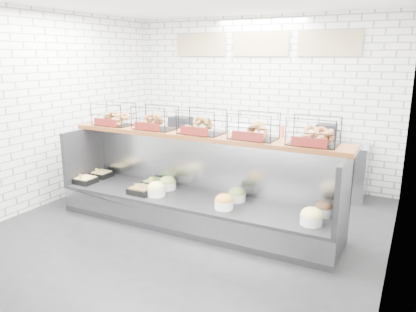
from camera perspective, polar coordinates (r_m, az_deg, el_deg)
The scene contains 5 objects.
ground at distance 5.55m, azimuth -3.52°, elevation -10.67°, with size 5.50×5.50×0.00m, color black.
room_shell at distance 5.57m, azimuth -0.58°, elevation 11.39°, with size 5.02×5.51×3.01m.
display_case at distance 5.69m, azimuth -1.74°, elevation -6.43°, with size 4.00×0.90×1.20m.
bagel_shelf at distance 5.57m, azimuth -0.97°, elevation 4.34°, with size 4.10×0.50×0.40m.
prep_counter at distance 7.46m, azimuth 6.06°, elevation -0.37°, with size 4.00×0.60×1.20m.
Camera 1 is at (2.63, -4.30, 2.32)m, focal length 35.00 mm.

